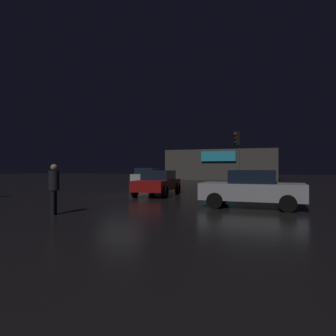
{
  "coord_description": "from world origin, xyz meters",
  "views": [
    {
      "loc": [
        7.6,
        -14.84,
        1.54
      ],
      "look_at": [
        1.91,
        2.87,
        1.56
      ],
      "focal_mm": 31.34,
      "sensor_mm": 36.0,
      "label": 1
    }
  ],
  "objects_px": {
    "car_far": "(252,188)",
    "car_near": "(158,182)",
    "store_building": "(222,165)",
    "pedestrian": "(54,185)",
    "car_crossing": "(148,177)",
    "traffic_signal_opposite": "(237,148)"
  },
  "relations": [
    {
      "from": "store_building",
      "to": "pedestrian",
      "type": "distance_m",
      "value": 33.05
    },
    {
      "from": "store_building",
      "to": "pedestrian",
      "type": "xyz_separation_m",
      "value": [
        -1.22,
        -33.01,
        -1.04
      ]
    },
    {
      "from": "traffic_signal_opposite",
      "to": "pedestrian",
      "type": "relative_size",
      "value": 2.43
    },
    {
      "from": "car_far",
      "to": "pedestrian",
      "type": "bearing_deg",
      "value": -147.76
    },
    {
      "from": "car_far",
      "to": "car_crossing",
      "type": "relative_size",
      "value": 1.0
    },
    {
      "from": "store_building",
      "to": "car_near",
      "type": "height_order",
      "value": "store_building"
    },
    {
      "from": "traffic_signal_opposite",
      "to": "car_near",
      "type": "xyz_separation_m",
      "value": [
        -4.07,
        -4.91,
        -2.18
      ]
    },
    {
      "from": "car_near",
      "to": "pedestrian",
      "type": "height_order",
      "value": "pedestrian"
    },
    {
      "from": "car_near",
      "to": "car_far",
      "type": "xyz_separation_m",
      "value": [
        5.31,
        -3.8,
        0.01
      ]
    },
    {
      "from": "car_crossing",
      "to": "pedestrian",
      "type": "height_order",
      "value": "pedestrian"
    },
    {
      "from": "traffic_signal_opposite",
      "to": "car_far",
      "type": "height_order",
      "value": "traffic_signal_opposite"
    },
    {
      "from": "car_near",
      "to": "store_building",
      "type": "bearing_deg",
      "value": 89.27
    },
    {
      "from": "store_building",
      "to": "traffic_signal_opposite",
      "type": "distance_m",
      "value": 20.75
    },
    {
      "from": "store_building",
      "to": "car_crossing",
      "type": "height_order",
      "value": "store_building"
    },
    {
      "from": "car_far",
      "to": "car_near",
      "type": "bearing_deg",
      "value": 144.42
    },
    {
      "from": "traffic_signal_opposite",
      "to": "pedestrian",
      "type": "xyz_separation_m",
      "value": [
        -4.97,
        -12.63,
        -1.93
      ]
    },
    {
      "from": "car_far",
      "to": "store_building",
      "type": "bearing_deg",
      "value": 99.73
    },
    {
      "from": "car_near",
      "to": "traffic_signal_opposite",
      "type": "bearing_deg",
      "value": 50.35
    },
    {
      "from": "car_crossing",
      "to": "car_near",
      "type": "bearing_deg",
      "value": -64.38
    },
    {
      "from": "car_near",
      "to": "car_far",
      "type": "distance_m",
      "value": 6.53
    },
    {
      "from": "car_crossing",
      "to": "pedestrian",
      "type": "distance_m",
      "value": 16.11
    },
    {
      "from": "traffic_signal_opposite",
      "to": "car_near",
      "type": "relative_size",
      "value": 0.94
    }
  ]
}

